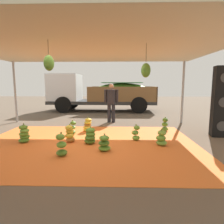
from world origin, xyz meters
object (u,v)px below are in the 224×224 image
Objects in this scene: banana_bunch_0 at (72,128)px; cargo_truck_main at (99,92)px; banana_bunch_2 at (161,138)px; worker_0 at (111,100)px; banana_bunch_9 at (70,134)px; speaker_stack at (221,102)px; banana_bunch_4 at (90,136)px; banana_bunch_6 at (61,146)px; banana_bunch_5 at (165,125)px; banana_bunch_1 at (88,125)px; banana_bunch_3 at (24,134)px; banana_bunch_7 at (136,133)px; banana_bunch_8 at (104,144)px.

cargo_truck_main is at bearing 86.83° from banana_bunch_0.
banana_bunch_2 is 0.27× the size of worker_0.
speaker_stack is (4.83, 0.83, 0.91)m from banana_bunch_9.
banana_bunch_0 is at bearing 124.61° from banana_bunch_4.
banana_bunch_5 is at bearing 39.67° from banana_bunch_6.
cargo_truck_main reaches higher than banana_bunch_0.
banana_bunch_2 is 2.58m from speaker_stack.
speaker_stack is (4.50, -0.55, 0.93)m from banana_bunch_1.
banana_bunch_6 is 1.12m from banana_bunch_9.
worker_0 is at bearing 70.00° from banana_bunch_9.
banana_bunch_3 is at bearing -171.82° from speaker_stack.
banana_bunch_7 is 1.37m from banana_bunch_8.
banana_bunch_2 is 1.79m from banana_bunch_5.
banana_bunch_1 is 2.87m from banana_bunch_5.
banana_bunch_8 is at bearing -34.16° from banana_bunch_9.
banana_bunch_0 reaches higher than banana_bunch_8.
banana_bunch_1 is 1.07× the size of banana_bunch_7.
banana_bunch_9 reaches higher than banana_bunch_2.
banana_bunch_1 is at bearing 109.71° from banana_bunch_8.
banana_bunch_0 is 2.12m from banana_bunch_6.
banana_bunch_4 is 7.32m from cargo_truck_main.
banana_bunch_4 reaches higher than banana_bunch_2.
banana_bunch_3 is 0.25× the size of speaker_stack.
banana_bunch_7 is 2.03m from banana_bunch_9.
banana_bunch_6 reaches higher than banana_bunch_3.
banana_bunch_1 is at bearing 76.63° from banana_bunch_9.
speaker_stack reaches higher than banana_bunch_4.
banana_bunch_8 is at bearing -133.70° from banana_bunch_5.
banana_bunch_7 is 3.02m from speaker_stack.
banana_bunch_3 is 1.07× the size of banana_bunch_5.
banana_bunch_3 reaches higher than banana_bunch_7.
cargo_truck_main reaches higher than speaker_stack.
banana_bunch_8 is (-0.92, -1.02, -0.02)m from banana_bunch_7.
speaker_stack reaches higher than banana_bunch_8.
banana_bunch_8 is (0.76, -2.12, -0.03)m from banana_bunch_1.
banana_bunch_0 is 1.38m from banana_bunch_4.
banana_bunch_1 is 2.22m from banana_bunch_3.
banana_bunch_4 is (1.99, -0.09, -0.02)m from banana_bunch_3.
banana_bunch_3 is 7.37m from cargo_truck_main.
worker_0 is 4.35m from speaker_stack.
banana_bunch_6 is at bearing -104.11° from worker_0.
speaker_stack is at bearing -32.27° from worker_0.
speaker_stack reaches higher than banana_bunch_6.
banana_bunch_6 reaches higher than banana_bunch_8.
banana_bunch_8 is (1.01, 0.38, -0.06)m from banana_bunch_6.
banana_bunch_3 reaches higher than banana_bunch_8.
banana_bunch_7 is at bearing 47.93° from banana_bunch_8.
banana_bunch_2 is 0.07× the size of cargo_truck_main.
banana_bunch_0 is at bearing 125.58° from banana_bunch_8.
banana_bunch_7 is (1.93, 1.40, -0.04)m from banana_bunch_6.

